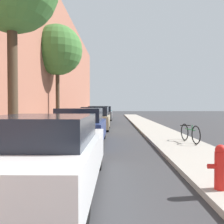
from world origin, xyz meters
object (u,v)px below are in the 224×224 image
street_tree_far (57,50)px  bicycle (190,133)px  parked_car_white (45,154)px  parked_car_champagne (95,119)px  parked_car_grey (103,114)px  parked_car_teal (105,113)px  parked_car_navy (81,127)px  fire_hydrant (221,166)px  parked_car_black (99,115)px

street_tree_far → bicycle: bearing=-43.4°
parked_car_white → bicycle: parked_car_white is taller
parked_car_champagne → street_tree_far: street_tree_far is taller
parked_car_grey → parked_car_teal: (-0.12, 6.04, -0.03)m
parked_car_navy → parked_car_champagne: size_ratio=1.05×
parked_car_navy → parked_car_grey: 16.19m
parked_car_white → fire_hydrant: 3.07m
parked_car_navy → street_tree_far: street_tree_far is taller
parked_car_teal → parked_car_black: bearing=-90.0°
parked_car_white → bicycle: bearing=50.4°
parked_car_champagne → street_tree_far: bearing=173.0°
street_tree_far → parked_car_champagne: bearing=-7.0°
parked_car_champagne → bicycle: parked_car_champagne is taller
parked_car_white → parked_car_teal: 27.71m
parked_car_black → parked_car_grey: (0.13, 5.25, -0.01)m
parked_car_teal → parked_car_navy: bearing=-90.0°
parked_car_navy → parked_car_teal: (-0.02, 22.23, -0.01)m
parked_car_grey → fire_hydrant: parked_car_grey is taller
parked_car_black → parked_car_champagne: bearing=-88.4°
parked_car_black → street_tree_far: bearing=-114.7°
parked_car_teal → fire_hydrant: 28.17m
parked_car_black → parked_car_navy: bearing=-89.9°
parked_car_grey → street_tree_far: (-2.47, -10.34, 4.44)m
parked_car_champagne → fire_hydrant: size_ratio=5.22×
parked_car_white → fire_hydrant: bearing=-5.1°
parked_car_black → parked_car_white: bearing=-89.5°
parked_car_navy → parked_car_black: size_ratio=1.06×
parked_car_white → street_tree_far: size_ratio=0.66×
parked_car_black → fire_hydrant: parked_car_black is taller
parked_car_grey → parked_car_teal: size_ratio=1.10×
parked_car_champagne → bicycle: bearing=-55.2°
parked_car_grey → street_tree_far: size_ratio=0.70×
street_tree_far → fire_hydrant: size_ratio=8.82×
parked_car_white → fire_hydrant: (3.05, -0.27, -0.15)m
parked_car_champagne → street_tree_far: 5.12m
parked_car_black → parked_car_teal: (0.01, 11.29, -0.05)m
parked_car_grey → parked_car_black: bearing=-91.4°
parked_car_white → parked_car_black: bearing=90.5°
parked_car_champagne → parked_car_teal: bearing=90.5°
street_tree_far → bicycle: street_tree_far is taller
parked_car_navy → parked_car_teal: size_ratio=0.98×
street_tree_far → bicycle: size_ratio=3.98×
street_tree_far → parked_car_teal: bearing=81.8°
parked_car_white → parked_car_grey: parked_car_grey is taller
bicycle → parked_car_grey: bearing=96.3°
parked_car_white → parked_car_grey: 21.67m
parked_car_black → parked_car_grey: bearing=88.6°
parked_car_black → parked_car_grey: parked_car_black is taller
parked_car_white → street_tree_far: 12.45m
street_tree_far → bicycle: (6.66, -6.31, -4.67)m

